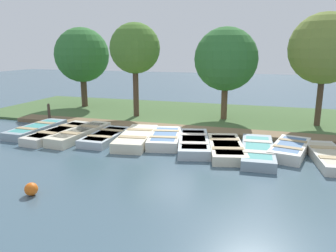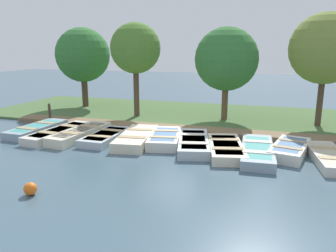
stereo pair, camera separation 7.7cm
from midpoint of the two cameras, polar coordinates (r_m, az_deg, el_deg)
ground_plane at (r=14.41m, az=-0.67°, el=-2.01°), size 80.00×80.00×0.00m
shore_bank at (r=19.09m, az=3.94°, el=1.97°), size 8.00×24.00×0.13m
dock_walkway at (r=15.57m, az=0.77°, el=-0.48°), size 1.13×17.05×0.20m
rowboat_0 at (r=16.32m, az=-22.05°, el=-0.51°), size 3.24×1.15×0.37m
rowboat_1 at (r=15.28m, az=-18.67°, el=-1.13°), size 3.67×1.28×0.37m
rowboat_2 at (r=14.75m, az=-15.19°, el=-1.29°), size 3.57×1.23×0.42m
rowboat_3 at (r=14.17m, az=-10.92°, el=-1.83°), size 2.84×1.16×0.34m
rowboat_4 at (r=13.67m, az=-5.69°, el=-2.03°), size 3.43×1.66×0.41m
rowboat_5 at (r=13.53m, az=-0.69°, el=-2.13°), size 2.94×1.73×0.41m
rowboat_6 at (r=12.97m, az=4.32°, el=-2.92°), size 3.53×1.92×0.38m
rowboat_7 at (r=12.47m, az=9.90°, el=-3.79°), size 3.34×1.90×0.37m
rowboat_8 at (r=12.40m, az=15.16°, el=-4.18°), size 3.63×1.33×0.36m
rowboat_9 at (r=12.89m, az=20.30°, el=-3.76°), size 2.86×1.66×0.42m
rowboat_10 at (r=12.62m, az=26.04°, el=-4.83°), size 3.19×1.40×0.35m
mooring_post_near at (r=18.46m, az=-20.12°, el=2.18°), size 0.14×0.14×1.00m
buoy at (r=9.57m, az=-22.94°, el=-10.09°), size 0.35×0.35×0.35m
park_tree_far_left at (r=21.93m, az=-14.86°, el=11.83°), size 3.42×3.42×5.14m
park_tree_left at (r=18.13m, az=-5.91°, el=13.23°), size 2.71×2.71×5.19m
park_tree_center at (r=17.51m, az=9.93°, el=11.36°), size 3.27×3.27×4.92m
park_tree_right at (r=17.32m, az=25.53°, el=12.05°), size 3.32×3.32×5.49m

